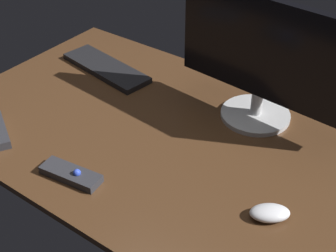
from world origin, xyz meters
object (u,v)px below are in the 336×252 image
(computer_mouse, at_px, (270,213))
(media_remote, at_px, (71,174))
(keyboard, at_px, (106,68))
(monitor, at_px, (262,58))

(computer_mouse, relative_size, media_remote, 0.55)
(media_remote, bearing_deg, keyboard, 115.24)
(media_remote, bearing_deg, monitor, 56.79)
(monitor, height_order, media_remote, monitor)
(monitor, bearing_deg, computer_mouse, -52.77)
(monitor, distance_m, computer_mouse, 0.47)
(media_remote, bearing_deg, computer_mouse, 12.61)
(computer_mouse, bearing_deg, monitor, 84.73)
(keyboard, height_order, computer_mouse, computer_mouse)
(monitor, height_order, computer_mouse, monitor)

